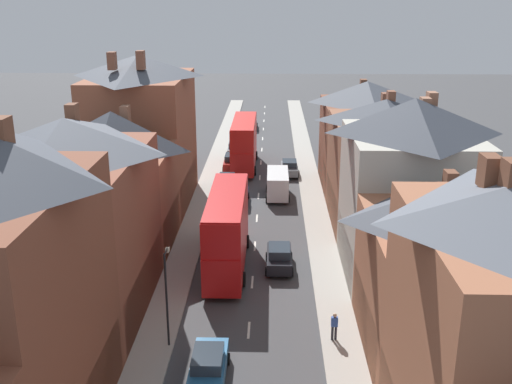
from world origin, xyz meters
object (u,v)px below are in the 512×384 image
object	(u,v)px
double_decker_bus_mid_street	(227,229)
delivery_van	(278,183)
car_parked_left_a	(251,123)
car_parked_right_a	(238,195)
car_near_silver	(289,168)
car_near_blue	(208,366)
street_lamp	(167,292)
car_mid_white	(235,148)
double_decker_bus_lead	(244,143)
car_mid_black	(227,183)
pedestrian_near_right	(334,325)
car_far_grey	(232,161)
car_parked_left_b	(279,257)

from	to	relation	value
double_decker_bus_mid_street	delivery_van	world-z (taller)	double_decker_bus_mid_street
double_decker_bus_mid_street	delivery_van	size ratio (longest dim) A/B	2.08
car_parked_left_a	delivery_van	xyz separation A→B (m)	(3.60, -30.19, 0.52)
car_parked_right_a	car_near_silver	bearing A→B (deg)	62.10
car_near_blue	car_parked_left_a	world-z (taller)	car_near_blue
street_lamp	car_parked_left_a	bearing A→B (deg)	87.48
car_mid_white	double_decker_bus_lead	bearing A→B (deg)	-76.65
double_decker_bus_mid_street	delivery_van	bearing A→B (deg)	76.79
car_mid_black	street_lamp	size ratio (longest dim) A/B	0.82
double_decker_bus_lead	delivery_van	bearing A→B (deg)	-70.39
car_parked_left_a	delivery_van	world-z (taller)	delivery_van
car_near_blue	car_parked_left_a	bearing A→B (deg)	90.00
car_near_blue	pedestrian_near_right	distance (m)	7.46
car_mid_black	delivery_van	bearing A→B (deg)	-18.11
pedestrian_near_right	street_lamp	xyz separation A→B (m)	(-8.96, -0.61, 2.21)
double_decker_bus_mid_street	car_mid_white	size ratio (longest dim) A/B	2.51
car_far_grey	delivery_van	size ratio (longest dim) A/B	0.88
car_parked_right_a	car_mid_white	size ratio (longest dim) A/B	0.93
delivery_van	pedestrian_near_right	distance (m)	25.00
double_decker_bus_lead	car_parked_left_a	size ratio (longest dim) A/B	2.48
car_parked_left_a	car_near_silver	bearing A→B (deg)	-77.93
street_lamp	car_near_silver	bearing A→B (deg)	77.34
car_mid_white	car_parked_left_b	bearing A→B (deg)	-81.06
car_mid_white	street_lamp	size ratio (longest dim) A/B	0.78
double_decker_bus_mid_street	car_mid_white	xyz separation A→B (m)	(-1.29, 30.95, -2.00)
delivery_van	pedestrian_near_right	world-z (taller)	delivery_van
car_near_blue	street_lamp	xyz separation A→B (m)	(-2.45, 3.03, 2.41)
double_decker_bus_mid_street	pedestrian_near_right	distance (m)	11.62
car_near_blue	car_near_silver	size ratio (longest dim) A/B	1.08
car_mid_black	car_mid_white	distance (m)	13.97
double_decker_bus_lead	car_near_silver	bearing A→B (deg)	-30.24
car_mid_black	car_near_blue	bearing A→B (deg)	-87.53
car_far_grey	pedestrian_near_right	size ratio (longest dim) A/B	2.83
double_decker_bus_lead	delivery_van	world-z (taller)	double_decker_bus_lead
double_decker_bus_lead	car_near_silver	size ratio (longest dim) A/B	2.71
car_parked_left_b	street_lamp	distance (m)	11.83
car_mid_white	pedestrian_near_right	bearing A→B (deg)	-79.06
double_decker_bus_lead	car_far_grey	xyz separation A→B (m)	(-1.29, -0.65, -1.97)
car_parked_right_a	double_decker_bus_lead	bearing A→B (deg)	90.04
car_parked_right_a	car_mid_white	distance (m)	17.60
car_near_blue	car_parked_left_a	xyz separation A→B (m)	(0.00, 58.66, -0.02)
car_mid_white	pedestrian_near_right	xyz separation A→B (m)	(7.81, -40.40, 0.22)
car_near_silver	car_mid_black	bearing A→B (deg)	-137.57
car_near_silver	car_parked_left_a	xyz separation A→B (m)	(-4.90, 22.92, -0.01)
car_near_silver	car_far_grey	xyz separation A→B (m)	(-6.20, 2.22, 0.03)
car_near_blue	car_mid_white	world-z (taller)	car_near_blue
double_decker_bus_lead	car_parked_right_a	xyz separation A→B (m)	(0.01, -12.12, -2.01)
car_parked_left_b	car_mid_white	distance (m)	31.52
car_near_silver	pedestrian_near_right	size ratio (longest dim) A/B	2.47
double_decker_bus_lead	pedestrian_near_right	size ratio (longest dim) A/B	6.71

